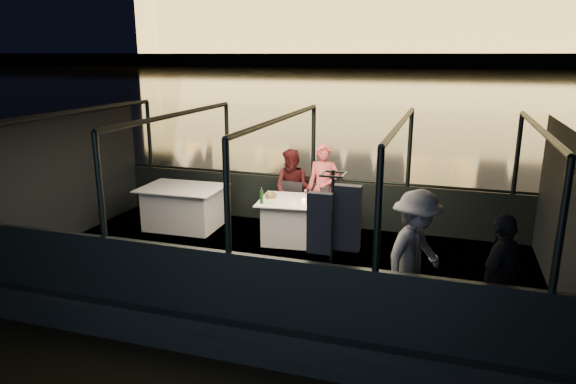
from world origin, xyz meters
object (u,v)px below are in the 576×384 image
(dining_table_central, at_px, (300,221))
(passenger_stripe, at_px, (415,255))
(person_man_maroon, at_px, (292,190))
(coat_stand, at_px, (331,253))
(person_woman_coral, at_px, (323,192))
(wine_bottle, at_px, (261,195))
(chair_port_left, at_px, (288,209))
(passenger_dark, at_px, (501,272))
(dining_table_aft, at_px, (183,209))
(chair_port_right, at_px, (318,211))

(dining_table_central, bearing_deg, passenger_stripe, -46.17)
(passenger_stripe, bearing_deg, person_man_maroon, 65.26)
(dining_table_central, xyz_separation_m, coat_stand, (1.14, -2.57, 0.51))
(person_woman_coral, height_order, wine_bottle, person_woman_coral)
(dining_table_central, bearing_deg, chair_port_left, 129.21)
(passenger_dark, bearing_deg, coat_stand, -56.07)
(person_woman_coral, bearing_deg, coat_stand, -81.29)
(dining_table_central, xyz_separation_m, person_man_maroon, (-0.37, 0.72, 0.36))
(coat_stand, distance_m, wine_bottle, 2.79)
(chair_port_left, xyz_separation_m, person_man_maroon, (-0.01, 0.27, 0.30))
(dining_table_aft, relative_size, wine_bottle, 5.45)
(passenger_dark, distance_m, wine_bottle, 4.22)
(dining_table_aft, xyz_separation_m, person_woman_coral, (2.60, 0.67, 0.36))
(coat_stand, bearing_deg, wine_bottle, 128.37)
(person_woman_coral, relative_size, passenger_dark, 1.07)
(dining_table_aft, bearing_deg, wine_bottle, -13.50)
(chair_port_left, bearing_deg, person_woman_coral, 27.27)
(dining_table_central, bearing_deg, person_man_maroon, 117.45)
(person_man_maroon, relative_size, passenger_stripe, 0.90)
(chair_port_left, height_order, person_man_maroon, person_man_maroon)
(chair_port_right, relative_size, person_woman_coral, 0.55)
(chair_port_left, bearing_deg, passenger_dark, -36.71)
(person_woman_coral, bearing_deg, wine_bottle, -133.53)
(dining_table_central, distance_m, dining_table_aft, 2.37)
(chair_port_left, distance_m, chair_port_right, 0.56)
(dining_table_aft, relative_size, passenger_dark, 0.99)
(dining_table_aft, height_order, chair_port_left, chair_port_left)
(coat_stand, xyz_separation_m, passenger_stripe, (0.98, 0.36, -0.05))
(chair_port_left, xyz_separation_m, passenger_dark, (3.47, -2.88, 0.40))
(person_man_maroon, bearing_deg, chair_port_left, -75.46)
(chair_port_right, xyz_separation_m, passenger_dark, (2.90, -2.88, 0.40))
(person_man_maroon, bearing_deg, dining_table_central, -49.46)
(chair_port_left, xyz_separation_m, chair_port_right, (0.56, 0.00, 0.00))
(dining_table_central, xyz_separation_m, passenger_dark, (3.10, -2.43, 0.47))
(dining_table_central, bearing_deg, passenger_dark, -38.07)
(passenger_dark, relative_size, wine_bottle, 5.52)
(dining_table_central, height_order, wine_bottle, wine_bottle)
(chair_port_right, bearing_deg, person_man_maroon, 179.13)
(passenger_stripe, bearing_deg, wine_bottle, 80.78)
(passenger_stripe, bearing_deg, dining_table_central, 68.66)
(chair_port_left, bearing_deg, chair_port_right, 2.99)
(coat_stand, height_order, person_woman_coral, coat_stand)
(wine_bottle, bearing_deg, dining_table_aft, 166.50)
(dining_table_central, relative_size, chair_port_left, 1.58)
(dining_table_aft, xyz_separation_m, chair_port_left, (2.00, 0.40, 0.06))
(chair_port_right, height_order, coat_stand, coat_stand)
(chair_port_right, xyz_separation_m, person_man_maroon, (-0.57, 0.27, 0.30))
(dining_table_central, xyz_separation_m, chair_port_right, (0.20, 0.45, 0.06))
(coat_stand, bearing_deg, chair_port_right, 107.44)
(person_man_maroon, distance_m, passenger_stripe, 3.86)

